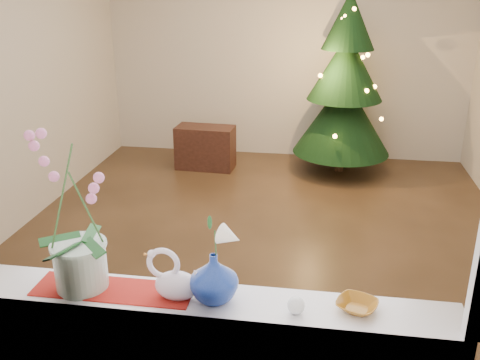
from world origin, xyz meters
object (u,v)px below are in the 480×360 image
Objects in this scene: side_table at (205,147)px; swan at (176,275)px; amber_dish at (357,306)px; xmas_tree at (345,85)px; blue_vase at (214,274)px; paperweight at (296,305)px; orchid_pot at (74,213)px.

swan is at bearing -75.86° from side_table.
amber_dish is (0.75, 0.03, -0.09)m from swan.
blue_vase is at bearing -98.59° from xmas_tree.
paperweight is 0.10× the size of side_table.
side_table is (-1.31, 4.22, -0.70)m from paperweight.
swan is 0.12× the size of xmas_tree.
swan is 1.85× the size of amber_dish.
orchid_pot reaches higher than paperweight.
side_table is at bearing 95.17° from orchid_pot.
xmas_tree reaches higher than paperweight.
orchid_pot reaches higher than swan.
paperweight is at bearing -165.97° from amber_dish.
xmas_tree reaches higher than amber_dish.
amber_dish is (1.18, 0.01, -0.34)m from orchid_pot.
orchid_pot is at bearing -179.48° from amber_dish.
side_table is at bearing 110.55° from amber_dish.
amber_dish reaches higher than side_table.
paperweight is (0.35, -0.04, -0.09)m from blue_vase.
side_table is (-0.81, 4.19, -0.77)m from swan.
orchid_pot is at bearing -106.06° from xmas_tree.
orchid_pot is 4.50m from xmas_tree.
amber_dish is at bearing -66.25° from side_table.
paperweight is 0.52× the size of amber_dish.
side_table is (-1.62, -0.15, -0.78)m from xmas_tree.
orchid_pot is 0.34× the size of xmas_tree.
xmas_tree reaches higher than orchid_pot.
amber_dish is 4.31m from xmas_tree.
orchid_pot reaches higher than side_table.
side_table is at bearing -174.80° from xmas_tree.
blue_vase is at bearing -178.31° from amber_dish.
blue_vase reaches higher than swan.
blue_vase is (0.16, 0.01, 0.01)m from swan.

